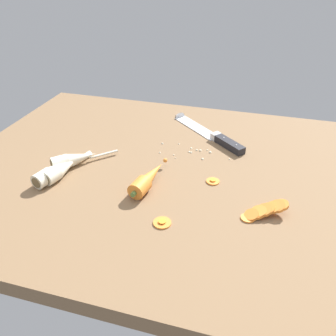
# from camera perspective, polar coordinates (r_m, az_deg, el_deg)

# --- Properties ---
(ground_plane) EXTENTS (1.20, 0.90, 0.04)m
(ground_plane) POSITION_cam_1_polar(r_m,az_deg,el_deg) (0.96, 0.32, -1.14)
(ground_plane) COLOR brown
(chefs_knife) EXTENTS (0.28, 0.25, 0.04)m
(chefs_knife) POSITION_cam_1_polar(r_m,az_deg,el_deg) (1.15, 6.02, 6.15)
(chefs_knife) COLOR silver
(chefs_knife) RESTS_ON ground_plane
(whole_carrot) EXTENTS (0.07, 0.18, 0.04)m
(whole_carrot) POSITION_cam_1_polar(r_m,az_deg,el_deg) (0.87, -3.35, -1.79)
(whole_carrot) COLOR orange
(whole_carrot) RESTS_ON ground_plane
(parsnip_front) EXTENTS (0.07, 0.17, 0.04)m
(parsnip_front) POSITION_cam_1_polar(r_m,az_deg,el_deg) (0.95, -17.18, -0.19)
(parsnip_front) COLOR silver
(parsnip_front) RESTS_ON ground_plane
(parsnip_mid_left) EXTENTS (0.07, 0.20, 0.04)m
(parsnip_mid_left) POSITION_cam_1_polar(r_m,az_deg,el_deg) (0.95, -18.13, -0.44)
(parsnip_mid_left) COLOR silver
(parsnip_mid_left) RESTS_ON ground_plane
(parsnip_mid_right) EXTENTS (0.15, 0.15, 0.04)m
(parsnip_mid_right) POSITION_cam_1_polar(r_m,az_deg,el_deg) (0.99, -15.23, 1.40)
(parsnip_mid_right) COLOR silver
(parsnip_mid_right) RESTS_ON ground_plane
(carrot_slice_stack) EXTENTS (0.10, 0.07, 0.04)m
(carrot_slice_stack) POSITION_cam_1_polar(r_m,az_deg,el_deg) (0.81, 15.67, -6.76)
(carrot_slice_stack) COLOR orange
(carrot_slice_stack) RESTS_ON ground_plane
(carrot_slice_stray_near) EXTENTS (0.03, 0.03, 0.01)m
(carrot_slice_stray_near) POSITION_cam_1_polar(r_m,az_deg,el_deg) (0.90, 7.42, -2.09)
(carrot_slice_stray_near) COLOR orange
(carrot_slice_stray_near) RESTS_ON ground_plane
(carrot_slice_stray_mid) EXTENTS (0.04, 0.04, 0.01)m
(carrot_slice_stray_mid) POSITION_cam_1_polar(r_m,az_deg,el_deg) (0.77, -0.97, -8.93)
(carrot_slice_stray_mid) COLOR orange
(carrot_slice_stray_mid) RESTS_ON ground_plane
(mince_crumbs) EXTENTS (0.22, 0.10, 0.01)m
(mince_crumbs) POSITION_cam_1_polar(r_m,az_deg,el_deg) (1.03, 5.02, 2.90)
(mince_crumbs) COLOR beige
(mince_crumbs) RESTS_ON ground_plane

